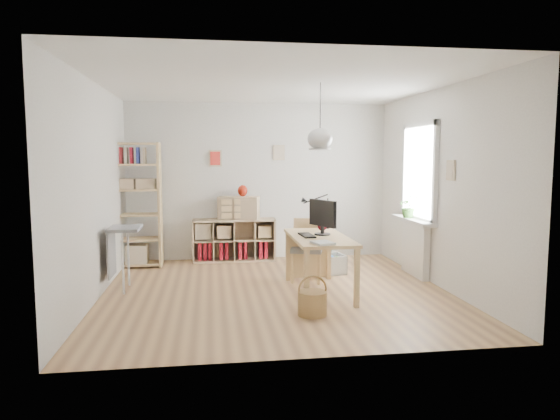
{
  "coord_description": "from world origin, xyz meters",
  "views": [
    {
      "loc": [
        -0.84,
        -6.4,
        1.76
      ],
      "look_at": [
        0.1,
        0.3,
        1.05
      ],
      "focal_mm": 32.0,
      "sensor_mm": 36.0,
      "label": 1
    }
  ],
  "objects": [
    {
      "name": "task_lamp",
      "position": [
        0.61,
        0.46,
        1.06
      ],
      "size": [
        0.43,
        0.16,
        0.46
      ],
      "color": "black",
      "rests_on": "desk"
    },
    {
      "name": "yarn_ball",
      "position": [
        0.69,
        0.31,
        0.81
      ],
      "size": [
        0.13,
        0.13,
        0.13
      ],
      "primitive_type": "sphere",
      "color": "#530B14",
      "rests_on": "desk"
    },
    {
      "name": "monitor",
      "position": [
        0.61,
        -0.06,
        1.01
      ],
      "size": [
        0.26,
        0.5,
        0.46
      ],
      "rotation": [
        0.0,
        0.0,
        0.42
      ],
      "color": "black",
      "rests_on": "desk"
    },
    {
      "name": "red_vase",
      "position": [
        -0.3,
        2.04,
        1.2
      ],
      "size": [
        0.16,
        0.16,
        0.2
      ],
      "primitive_type": "ellipsoid",
      "color": "maroon",
      "rests_on": "drawer_chest"
    },
    {
      "name": "ground",
      "position": [
        0.0,
        0.0,
        0.0
      ],
      "size": [
        4.5,
        4.5,
        0.0
      ],
      "primitive_type": "plane",
      "color": "tan",
      "rests_on": "ground"
    },
    {
      "name": "storage_chest",
      "position": [
        0.88,
        0.95,
        0.19
      ],
      "size": [
        0.65,
        0.71,
        0.59
      ],
      "rotation": [
        0.0,
        0.0,
        0.16
      ],
      "color": "silver",
      "rests_on": "ground"
    },
    {
      "name": "paper_tray",
      "position": [
        0.46,
        -0.73,
        0.76
      ],
      "size": [
        0.28,
        0.31,
        0.03
      ],
      "primitive_type": "cube",
      "rotation": [
        0.0,
        0.0,
        0.27
      ],
      "color": "white",
      "rests_on": "desk"
    },
    {
      "name": "keyboard",
      "position": [
        0.39,
        -0.12,
        0.76
      ],
      "size": [
        0.17,
        0.4,
        0.02
      ],
      "primitive_type": "cube",
      "rotation": [
        0.0,
        0.0,
        0.07
      ],
      "color": "black",
      "rests_on": "desk"
    },
    {
      "name": "side_table",
      "position": [
        -2.04,
        0.35,
        0.67
      ],
      "size": [
        0.4,
        0.55,
        0.85
      ],
      "color": "gray",
      "rests_on": "ground"
    },
    {
      "name": "windowsill",
      "position": [
        2.14,
        0.6,
        0.83
      ],
      "size": [
        0.22,
        1.2,
        0.06
      ],
      "primitive_type": "cube",
      "color": "white",
      "rests_on": "radiator"
    },
    {
      "name": "window_unit",
      "position": [
        2.23,
        0.6,
        1.55
      ],
      "size": [
        0.07,
        1.16,
        1.46
      ],
      "color": "white",
      "rests_on": "ground"
    },
    {
      "name": "desk",
      "position": [
        0.55,
        -0.15,
        0.66
      ],
      "size": [
        0.7,
        1.5,
        0.75
      ],
      "color": "#E1C081",
      "rests_on": "ground"
    },
    {
      "name": "drawer_chest",
      "position": [
        -0.36,
        2.04,
        0.91
      ],
      "size": [
        0.73,
        0.47,
        0.39
      ],
      "primitive_type": "cube",
      "rotation": [
        0.0,
        0.0,
        -0.25
      ],
      "color": "tan",
      "rests_on": "cube_shelf"
    },
    {
      "name": "potted_plant",
      "position": [
        2.12,
        0.72,
        1.03
      ],
      "size": [
        0.32,
        0.28,
        0.34
      ],
      "primitive_type": "imported",
      "rotation": [
        0.0,
        0.0,
        -0.07
      ],
      "color": "#356626",
      "rests_on": "windowsill"
    },
    {
      "name": "room_shell",
      "position": [
        0.55,
        -0.15,
        2.0
      ],
      "size": [
        4.5,
        4.5,
        4.5
      ],
      "color": "white",
      "rests_on": "ground"
    },
    {
      "name": "radiator",
      "position": [
        2.19,
        0.6,
        0.4
      ],
      "size": [
        0.1,
        0.8,
        0.8
      ],
      "primitive_type": "cube",
      "color": "white",
      "rests_on": "ground"
    },
    {
      "name": "cube_shelf",
      "position": [
        -0.47,
        2.08,
        0.3
      ],
      "size": [
        1.4,
        0.38,
        0.72
      ],
      "color": "tan",
      "rests_on": "ground"
    },
    {
      "name": "wicker_basket",
      "position": [
        0.28,
        -1.05,
        0.15
      ],
      "size": [
        0.33,
        0.33,
        0.46
      ],
      "rotation": [
        0.0,
        0.0,
        0.05
      ],
      "color": "olive",
      "rests_on": "ground"
    },
    {
      "name": "chair",
      "position": [
        0.53,
        0.55,
        0.5
      ],
      "size": [
        0.54,
        0.54,
        0.88
      ],
      "rotation": [
        0.0,
        0.0,
        -0.29
      ],
      "color": "gray",
      "rests_on": "ground"
    },
    {
      "name": "tall_bookshelf",
      "position": [
        -2.04,
        1.8,
        1.09
      ],
      "size": [
        0.8,
        0.38,
        2.0
      ],
      "color": "#E1C081",
      "rests_on": "ground"
    }
  ]
}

